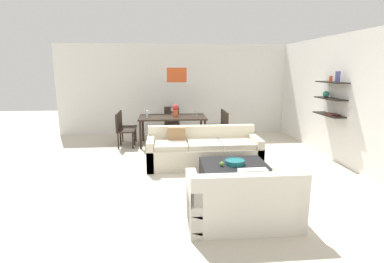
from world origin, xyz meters
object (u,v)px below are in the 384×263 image
coffee_table (234,174)px  wine_glass_right_far (197,111)px  decorative_bowl (235,162)px  dining_chair_right_near (222,126)px  loveseat_white (242,201)px  dining_chair_right_far (219,123)px  dining_chair_left_far (125,125)px  apple_on_coffee_table (222,164)px  wine_glass_left_far (147,112)px  wine_glass_left_near (147,113)px  dining_chair_left_near (122,128)px  wine_glass_head (172,109)px  dining_chair_head (172,120)px  centerpiece_vase (175,110)px  dining_table (172,119)px  sofa_beige (203,151)px

coffee_table → wine_glass_right_far: size_ratio=6.99×
decorative_bowl → dining_chair_right_near: dining_chair_right_near is taller
loveseat_white → dining_chair_right_far: 4.44m
dining_chair_left_far → coffee_table: bearing=-54.0°
coffee_table → decorative_bowl: bearing=-88.3°
coffee_table → apple_on_coffee_table: size_ratio=14.78×
coffee_table → wine_glass_left_far: 3.52m
wine_glass_left_near → wine_glass_right_far: bearing=10.2°
dining_chair_left_near → wine_glass_left_near: bearing=8.8°
coffee_table → dining_chair_right_near: dining_chair_right_near is taller
loveseat_white → dining_chair_left_far: (-2.09, 4.41, 0.21)m
dining_chair_right_near → wine_glass_left_far: (-1.93, 0.33, 0.35)m
coffee_table → wine_glass_head: 3.54m
dining_chair_head → wine_glass_left_near: size_ratio=4.90×
dining_chair_right_far → dining_chair_left_near: same height
dining_chair_head → centerpiece_vase: centerpiece_vase is taller
dining_chair_right_far → decorative_bowl: bearing=-95.1°
dining_table → centerpiece_vase: bearing=22.7°
apple_on_coffee_table → centerpiece_vase: 3.17m
dining_chair_left_near → centerpiece_vase: bearing=10.4°
loveseat_white → dining_table: 4.29m
dining_chair_left_far → centerpiece_vase: 1.43m
dining_chair_right_near → dining_chair_head: bearing=139.3°
apple_on_coffee_table → dining_chair_head: dining_chair_head is taller
decorative_bowl → dining_chair_left_near: bearing=129.7°
apple_on_coffee_table → wine_glass_left_near: wine_glass_left_near is taller
loveseat_white → dining_chair_right_near: bearing=83.2°
decorative_bowl → dining_chair_head: 3.97m
dining_chair_right_near → wine_glass_head: bearing=153.7°
loveseat_white → wine_glass_head: size_ratio=8.03×
dining_chair_left_near → dining_chair_right_near: same height
decorative_bowl → dining_chair_right_far: 3.19m
sofa_beige → wine_glass_head: wine_glass_head is taller
loveseat_white → dining_chair_head: (-0.81, 5.08, 0.21)m
dining_chair_left_near → sofa_beige: bearing=-40.3°
dining_chair_right_near → wine_glass_left_far: size_ratio=5.79×
dining_table → wine_glass_left_near: (-0.66, -0.12, 0.19)m
dining_table → wine_glass_left_near: size_ratio=9.70×
sofa_beige → dining_chair_right_near: size_ratio=2.62×
sofa_beige → decorative_bowl: bearing=-70.8°
apple_on_coffee_table → dining_chair_head: bearing=100.9°
decorative_bowl → apple_on_coffee_table: 0.25m
loveseat_white → dining_chair_left_near: 4.49m
dining_chair_right_far → wine_glass_left_near: wine_glass_left_near is taller
dining_table → dining_chair_right_near: size_ratio=1.98×
dining_table → wine_glass_head: wine_glass_head is taller
dining_chair_right_far → wine_glass_left_near: (-1.93, -0.33, 0.37)m
dining_chair_head → wine_glass_right_far: bearing=-49.4°
dining_chair_right_far → dining_chair_right_near: same height
coffee_table → dining_chair_left_far: bearing=126.0°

